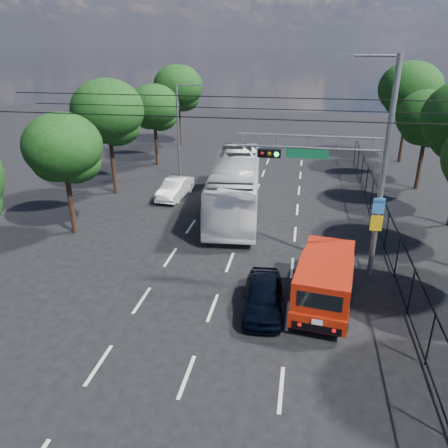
% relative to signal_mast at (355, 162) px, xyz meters
% --- Properties ---
extents(ground, '(120.00, 120.00, 0.00)m').
position_rel_signal_mast_xyz_m(ground, '(-5.28, -7.99, -5.24)').
color(ground, black).
rests_on(ground, ground).
extents(lane_markings, '(6.12, 38.00, 0.01)m').
position_rel_signal_mast_xyz_m(lane_markings, '(-5.28, 6.01, -5.24)').
color(lane_markings, beige).
rests_on(lane_markings, ground).
extents(signal_mast, '(6.43, 0.39, 9.50)m').
position_rel_signal_mast_xyz_m(signal_mast, '(0.00, 0.00, 0.00)').
color(signal_mast, slate).
rests_on(signal_mast, ground).
extents(streetlight_left, '(2.09, 0.22, 7.08)m').
position_rel_signal_mast_xyz_m(streetlight_left, '(-11.62, 14.01, -1.30)').
color(streetlight_left, slate).
rests_on(streetlight_left, ground).
extents(utility_wires, '(22.00, 5.04, 0.74)m').
position_rel_signal_mast_xyz_m(utility_wires, '(-5.28, 0.84, 1.99)').
color(utility_wires, black).
rests_on(utility_wires, ground).
extents(fence_right, '(0.06, 34.03, 2.00)m').
position_rel_signal_mast_xyz_m(fence_right, '(2.32, 4.18, -4.21)').
color(fence_right, black).
rests_on(fence_right, ground).
extents(tree_right_d, '(4.32, 4.32, 7.02)m').
position_rel_signal_mast_xyz_m(tree_right_d, '(6.13, 14.03, -0.39)').
color(tree_right_d, black).
rests_on(tree_right_d, ground).
extents(tree_right_e, '(5.28, 5.28, 8.58)m').
position_rel_signal_mast_xyz_m(tree_right_e, '(6.33, 22.03, 0.69)').
color(tree_right_e, black).
rests_on(tree_right_e, ground).
extents(tree_left_b, '(4.08, 4.08, 6.63)m').
position_rel_signal_mast_xyz_m(tree_left_b, '(-14.47, 2.03, -0.66)').
color(tree_left_b, black).
rests_on(tree_left_b, ground).
extents(tree_left_c, '(4.80, 4.80, 7.80)m').
position_rel_signal_mast_xyz_m(tree_left_c, '(-15.07, 9.03, 0.15)').
color(tree_left_c, black).
rests_on(tree_left_c, ground).
extents(tree_left_d, '(4.20, 4.20, 6.83)m').
position_rel_signal_mast_xyz_m(tree_left_d, '(-14.67, 17.03, -0.52)').
color(tree_left_d, black).
rests_on(tree_left_d, ground).
extents(tree_left_e, '(4.92, 4.92, 7.99)m').
position_rel_signal_mast_xyz_m(tree_left_e, '(-14.87, 25.03, 0.29)').
color(tree_left_e, black).
rests_on(tree_left_e, ground).
extents(red_pickup, '(2.72, 5.87, 2.11)m').
position_rel_signal_mast_xyz_m(red_pickup, '(-0.92, -2.81, -4.12)').
color(red_pickup, black).
rests_on(red_pickup, ground).
extents(navy_hatchback, '(1.82, 3.93, 1.30)m').
position_rel_signal_mast_xyz_m(navy_hatchback, '(-3.28, -3.77, -4.59)').
color(navy_hatchback, black).
rests_on(navy_hatchback, ground).
extents(white_bus, '(3.99, 12.20, 3.34)m').
position_rel_signal_mast_xyz_m(white_bus, '(-6.19, 7.21, -3.57)').
color(white_bus, silver).
rests_on(white_bus, ground).
extents(white_van, '(1.72, 4.10, 1.32)m').
position_rel_signal_mast_xyz_m(white_van, '(-10.64, 8.85, -4.58)').
color(white_van, silver).
rests_on(white_van, ground).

